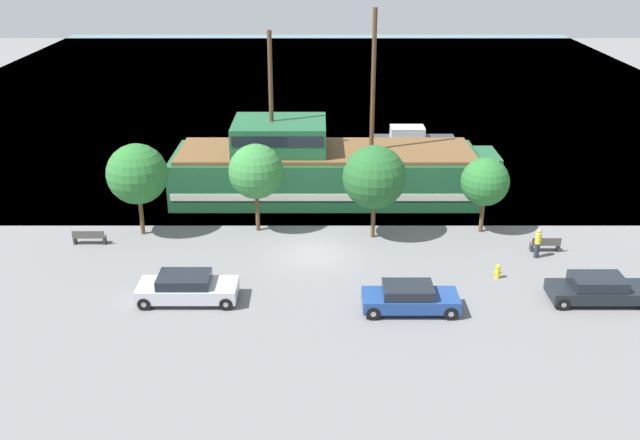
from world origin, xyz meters
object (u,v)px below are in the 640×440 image
moored_boat_dockside (411,141)px  bench_promenade_east (89,237)px  parked_car_curb_mid (409,298)px  bench_promenade_west (545,244)px  pedestrian_walking_near (537,243)px  pirate_ship (322,168)px  parked_car_curb_rear (187,288)px  parked_car_curb_front (598,289)px  fire_hydrant (497,271)px

moored_boat_dockside → bench_promenade_east: (-20.28, -18.39, -0.24)m
parked_car_curb_mid → bench_promenade_east: parked_car_curb_mid is taller
bench_promenade_east → bench_promenade_west: (25.31, -0.97, -0.01)m
pedestrian_walking_near → bench_promenade_east: bearing=176.0°
pirate_ship → parked_car_curb_mid: size_ratio=4.72×
moored_boat_dockside → parked_car_curb_mid: bearing=-97.0°
parked_car_curb_mid → pedestrian_walking_near: bearing=37.4°
pirate_ship → parked_car_curb_mid: pirate_ship is taller
moored_boat_dockside → parked_car_curb_rear: bearing=-118.7°
moored_boat_dockside → parked_car_curb_rear: (-13.64, -24.93, 0.01)m
parked_car_curb_mid → bench_promenade_east: size_ratio=2.48×
parked_car_curb_rear → bench_promenade_east: (-6.64, 6.53, -0.25)m
parked_car_curb_rear → pedestrian_walking_near: bearing=15.0°
bench_promenade_east → pedestrian_walking_near: pedestrian_walking_near is taller
parked_car_curb_rear → bench_promenade_west: bearing=16.6°
parked_car_curb_front → parked_car_curb_mid: (-9.06, -0.89, 0.02)m
pirate_ship → bench_promenade_east: pirate_ship is taller
parked_car_curb_rear → bench_promenade_east: size_ratio=2.62×
parked_car_curb_rear → fire_hydrant: 15.51m
parked_car_curb_rear → parked_car_curb_front: bearing=-0.2°
parked_car_curb_front → parked_car_curb_rear: size_ratio=1.00×
parked_car_curb_mid → pirate_ship: bearing=104.8°
parked_car_curb_front → pedestrian_walking_near: 5.11m
bench_promenade_east → bench_promenade_west: same height
parked_car_curb_rear → pedestrian_walking_near: 18.62m
parked_car_curb_front → parked_car_curb_rear: parked_car_curb_rear is taller
parked_car_curb_rear → pedestrian_walking_near: pedestrian_walking_near is taller
pirate_ship → pedestrian_walking_near: pirate_ship is taller
bench_promenade_east → bench_promenade_west: 25.33m
pedestrian_walking_near → pirate_ship: bearing=140.9°
fire_hydrant → bench_promenade_east: 22.36m
moored_boat_dockside → parked_car_curb_rear: size_ratio=1.42×
parked_car_curb_front → pedestrian_walking_near: pedestrian_walking_near is taller
pirate_ship → bench_promenade_west: (12.21, -8.61, -1.50)m
moored_boat_dockside → parked_car_curb_front: moored_boat_dockside is taller
parked_car_curb_front → bench_promenade_west: 5.71m
fire_hydrant → bench_promenade_east: bench_promenade_east is taller
moored_boat_dockside → bench_promenade_east: bearing=-137.8°
moored_boat_dockside → bench_promenade_west: 20.00m
parked_car_curb_front → parked_car_curb_mid: 9.10m
moored_boat_dockside → parked_car_curb_front: size_ratio=1.41×
fire_hydrant → pedestrian_walking_near: (2.66, 2.44, 0.44)m
bench_promenade_west → parked_car_curb_mid: bearing=-141.5°
bench_promenade_west → pedestrian_walking_near: pedestrian_walking_near is taller
parked_car_curb_rear → bench_promenade_west: 19.49m
moored_boat_dockside → parked_car_curb_front: bearing=-76.8°
fire_hydrant → bench_promenade_east: bearing=169.3°
parked_car_curb_front → pedestrian_walking_near: size_ratio=2.81×
parked_car_curb_front → fire_hydrant: size_ratio=6.15×
pirate_ship → parked_car_curb_mid: 15.71m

